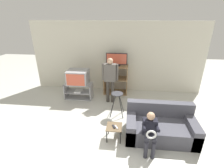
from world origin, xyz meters
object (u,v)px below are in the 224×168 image
(remote_control_black, at_px, (114,127))
(person_seated_child, at_px, (150,130))
(television_main, at_px, (78,77))
(television_flat, at_px, (117,60))
(person_standing_adult, at_px, (110,77))
(media_shelf, at_px, (116,79))
(tv_stand, at_px, (79,91))
(snack_table, at_px, (114,128))
(couch, at_px, (160,126))
(folding_stool, at_px, (117,98))
(remote_control_white, at_px, (116,127))

(remote_control_black, relative_size, person_seated_child, 0.16)
(television_main, distance_m, remote_control_black, 2.51)
(television_flat, xyz_separation_m, person_standing_adult, (-0.14, -0.76, -0.36))
(remote_control_black, bearing_deg, media_shelf, 70.22)
(remote_control_black, distance_m, person_standing_adult, 1.93)
(tv_stand, distance_m, media_shelf, 1.42)
(snack_table, relative_size, couch, 0.22)
(snack_table, bearing_deg, folding_stool, 90.74)
(television_flat, xyz_separation_m, folding_stool, (0.15, -1.51, -0.73))
(media_shelf, bearing_deg, folding_stool, -83.25)
(tv_stand, height_order, television_main, television_main)
(tv_stand, height_order, television_flat, television_flat)
(television_main, height_order, remote_control_black, television_main)
(tv_stand, relative_size, remote_control_white, 6.67)
(television_main, bearing_deg, person_seated_child, -45.31)
(remote_control_black, xyz_separation_m, person_seated_child, (0.79, -0.26, 0.18))
(couch, relative_size, person_standing_adult, 1.07)
(television_main, relative_size, television_flat, 0.92)
(television_flat, height_order, person_seated_child, television_flat)
(snack_table, relative_size, person_seated_child, 0.39)
(folding_stool, xyz_separation_m, snack_table, (0.01, -1.04, -0.26))
(snack_table, distance_m, couch, 1.13)
(snack_table, bearing_deg, person_seated_child, -19.71)
(remote_control_white, bearing_deg, remote_control_black, 143.12)
(television_flat, relative_size, snack_table, 2.09)
(tv_stand, relative_size, couch, 0.59)
(television_main, relative_size, remote_control_white, 4.85)
(snack_table, xyz_separation_m, person_standing_adult, (-0.31, 1.80, 0.63))
(tv_stand, distance_m, person_standing_adult, 1.34)
(snack_table, xyz_separation_m, person_seated_child, (0.78, -0.28, 0.24))
(folding_stool, height_order, couch, couch)
(folding_stool, bearing_deg, person_seated_child, -58.91)
(television_main, relative_size, snack_table, 1.92)
(snack_table, bearing_deg, person_standing_adult, 99.75)
(tv_stand, distance_m, remote_control_white, 2.51)
(remote_control_white, bearing_deg, tv_stand, 97.24)
(television_main, bearing_deg, person_standing_adult, -9.20)
(media_shelf, relative_size, remote_control_white, 7.48)
(media_shelf, distance_m, remote_control_black, 2.57)
(tv_stand, relative_size, remote_control_black, 6.67)
(television_main, bearing_deg, remote_control_white, -53.12)
(television_main, bearing_deg, remote_control_black, -54.19)
(tv_stand, distance_m, folding_stool, 1.74)
(folding_stool, distance_m, person_seated_child, 1.55)
(television_flat, relative_size, remote_control_white, 5.27)
(folding_stool, xyz_separation_m, person_seated_child, (0.80, -1.32, -0.02))
(person_seated_child, bearing_deg, folding_stool, 121.09)
(remote_control_black, distance_m, person_seated_child, 0.85)
(tv_stand, height_order, remote_control_black, tv_stand)
(remote_control_black, distance_m, remote_control_white, 0.06)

